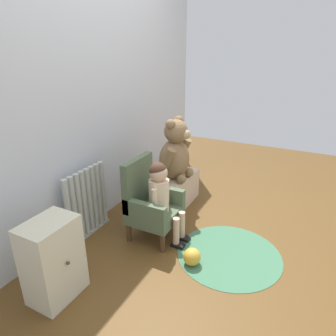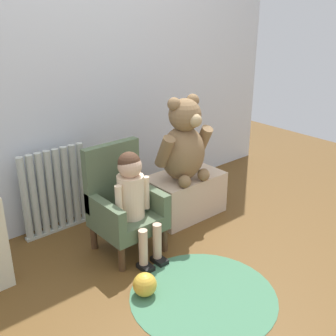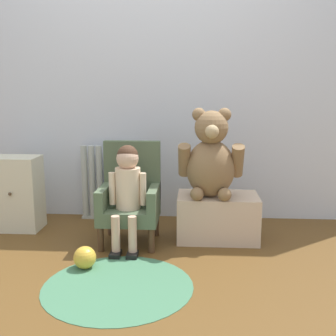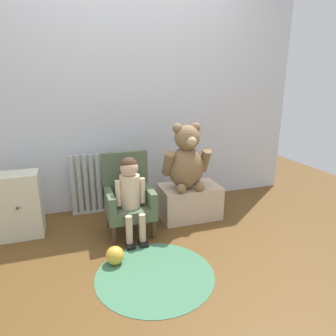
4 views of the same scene
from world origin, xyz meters
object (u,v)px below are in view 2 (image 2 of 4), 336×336
at_px(floor_rug, 203,296).
at_px(toy_ball, 145,285).
at_px(child_figure, 133,191).
at_px(low_bench, 184,195).
at_px(large_teddy_bear, 184,144).
at_px(child_armchair, 123,204).
at_px(radiator, 55,191).

height_order(floor_rug, toy_ball, toy_ball).
height_order(child_figure, low_bench, child_figure).
distance_m(low_bench, large_teddy_bear, 0.44).
height_order(child_armchair, toy_ball, child_armchair).
xyz_separation_m(child_figure, low_bench, (0.62, 0.19, -0.29)).
xyz_separation_m(radiator, large_teddy_bear, (0.80, -0.46, 0.29)).
bearing_deg(large_teddy_bear, radiator, 150.20).
height_order(child_figure, toy_ball, child_figure).
bearing_deg(child_figure, low_bench, 17.25).
distance_m(large_teddy_bear, toy_ball, 1.07).
bearing_deg(child_figure, radiator, 111.55).
bearing_deg(toy_ball, child_figure, 61.37).
bearing_deg(radiator, large_teddy_bear, -29.80).
height_order(child_figure, floor_rug, child_figure).
bearing_deg(low_bench, floor_rug, -126.29).
distance_m(radiator, toy_ball, 1.01).
relative_size(radiator, child_figure, 0.88).
bearing_deg(floor_rug, low_bench, 53.71).
distance_m(child_armchair, child_figure, 0.18).
relative_size(radiator, toy_ball, 4.48).
distance_m(radiator, floor_rug, 1.27).
relative_size(radiator, child_armchair, 0.87).
distance_m(low_bench, floor_rug, 1.00).
xyz_separation_m(large_teddy_bear, toy_ball, (-0.77, -0.52, -0.53)).
xyz_separation_m(large_teddy_bear, floor_rug, (-0.52, -0.75, -0.59)).
relative_size(child_figure, toy_ball, 5.11).
xyz_separation_m(child_figure, floor_rug, (0.04, -0.60, -0.45)).
height_order(low_bench, toy_ball, low_bench).
height_order(child_armchair, floor_rug, child_armchair).
bearing_deg(radiator, floor_rug, -77.13).
xyz_separation_m(floor_rug, toy_ball, (-0.24, 0.22, 0.07)).
xyz_separation_m(child_armchair, low_bench, (0.62, 0.08, -0.16)).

